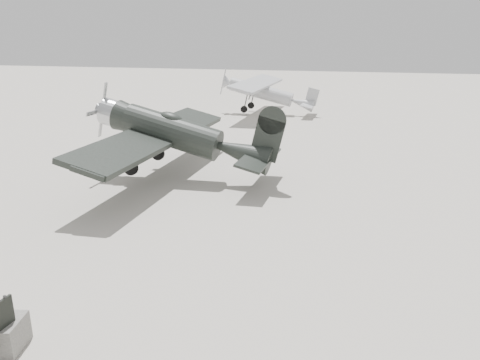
% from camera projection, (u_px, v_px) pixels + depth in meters
% --- Properties ---
extents(ground, '(160.00, 160.00, 0.00)m').
position_uv_depth(ground, '(244.00, 223.00, 18.31)').
color(ground, '#B1AA9D').
rests_on(ground, ground).
extents(lowwing_monoplane, '(9.64, 13.40, 4.34)m').
position_uv_depth(lowwing_monoplane, '(181.00, 135.00, 23.20)').
color(lowwing_monoplane, black).
rests_on(lowwing_monoplane, ground).
extents(highwing_monoplane, '(8.90, 12.50, 3.56)m').
position_uv_depth(highwing_monoplane, '(265.00, 90.00, 42.70)').
color(highwing_monoplane, '#ADAFB3').
rests_on(highwing_monoplane, ground).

